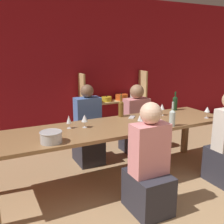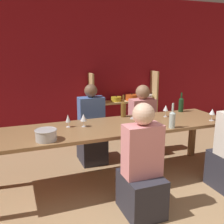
# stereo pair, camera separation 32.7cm
# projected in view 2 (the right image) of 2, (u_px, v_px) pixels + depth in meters

# --- Properties ---
(wall_back_red) EXTENTS (8.80, 0.06, 2.70)m
(wall_back_red) POSITION_uv_depth(u_px,v_px,m) (84.00, 67.00, 5.14)
(wall_back_red) COLOR maroon
(wall_back_red) RESTS_ON ground_plane
(shelf_unit) EXTENTS (1.43, 0.30, 1.24)m
(shelf_unit) POSITION_uv_depth(u_px,v_px,m) (128.00, 109.00, 5.46)
(shelf_unit) COLOR tan
(shelf_unit) RESTS_ON ground_plane
(dining_table) EXTENTS (3.11, 0.82, 0.76)m
(dining_table) POSITION_uv_depth(u_px,v_px,m) (115.00, 131.00, 3.33)
(dining_table) COLOR olive
(dining_table) RESTS_ON ground_plane
(mixing_bowl) EXTENTS (0.23, 0.23, 0.12)m
(mixing_bowl) POSITION_uv_depth(u_px,v_px,m) (46.00, 135.00, 2.75)
(mixing_bowl) COLOR #B7BABC
(mixing_bowl) RESTS_ON dining_table
(wine_bottle_green) EXTENTS (0.08, 0.08, 0.30)m
(wine_bottle_green) POSITION_uv_depth(u_px,v_px,m) (181.00, 104.00, 3.99)
(wine_bottle_green) COLOR #19381E
(wine_bottle_green) RESTS_ON dining_table
(wine_bottle_dark) EXTENTS (0.07, 0.07, 0.31)m
(wine_bottle_dark) POSITION_uv_depth(u_px,v_px,m) (123.00, 108.00, 3.69)
(wine_bottle_dark) COLOR brown
(wine_bottle_dark) RESTS_ON dining_table
(wine_bottle_amber) EXTENTS (0.08, 0.08, 0.31)m
(wine_bottle_amber) POSITION_uv_depth(u_px,v_px,m) (172.00, 119.00, 3.17)
(wine_bottle_amber) COLOR #B2C6C1
(wine_bottle_amber) RESTS_ON dining_table
(wine_glass_red_a) EXTENTS (0.08, 0.08, 0.16)m
(wine_glass_red_a) POSITION_uv_depth(u_px,v_px,m) (84.00, 118.00, 3.22)
(wine_glass_red_a) COLOR white
(wine_glass_red_a) RESTS_ON dining_table
(wine_glass_red_b) EXTENTS (0.07, 0.07, 0.16)m
(wine_glass_red_b) POSITION_uv_depth(u_px,v_px,m) (139.00, 119.00, 3.22)
(wine_glass_red_b) COLOR white
(wine_glass_red_b) RESTS_ON dining_table
(wine_glass_red_c) EXTENTS (0.07, 0.07, 0.16)m
(wine_glass_red_c) POSITION_uv_depth(u_px,v_px,m) (139.00, 123.00, 3.03)
(wine_glass_red_c) COLOR white
(wine_glass_red_c) RESTS_ON dining_table
(wine_glass_white_a) EXTENTS (0.07, 0.07, 0.17)m
(wine_glass_white_a) POSITION_uv_depth(u_px,v_px,m) (166.00, 108.00, 3.69)
(wine_glass_white_a) COLOR white
(wine_glass_white_a) RESTS_ON dining_table
(wine_glass_red_d) EXTENTS (0.06, 0.06, 0.16)m
(wine_glass_red_d) POSITION_uv_depth(u_px,v_px,m) (68.00, 119.00, 3.21)
(wine_glass_red_d) COLOR white
(wine_glass_red_d) RESTS_ON dining_table
(wine_glass_empty_a) EXTENTS (0.08, 0.08, 0.16)m
(wine_glass_empty_a) POSITION_uv_depth(u_px,v_px,m) (212.00, 112.00, 3.49)
(wine_glass_empty_a) COLOR white
(wine_glass_empty_a) RESTS_ON dining_table
(cell_phone) EXTENTS (0.15, 0.16, 0.01)m
(cell_phone) POSITION_uv_depth(u_px,v_px,m) (134.00, 118.00, 3.64)
(cell_phone) COLOR silver
(cell_phone) RESTS_ON dining_table
(person_far_a) EXTENTS (0.40, 0.50, 1.14)m
(person_far_a) POSITION_uv_depth(u_px,v_px,m) (142.00, 128.00, 4.32)
(person_far_a) COLOR #2D2D38
(person_far_a) RESTS_ON ground_plane
(person_near_b) EXTENTS (0.39, 0.48, 1.20)m
(person_near_b) POSITION_uv_depth(u_px,v_px,m) (142.00, 174.00, 2.71)
(person_near_b) COLOR #2D2D38
(person_near_b) RESTS_ON ground_plane
(person_far_b) EXTENTS (0.38, 0.47, 1.20)m
(person_far_b) POSITION_uv_depth(u_px,v_px,m) (92.00, 134.00, 3.99)
(person_far_b) COLOR #2D2D38
(person_far_b) RESTS_ON ground_plane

